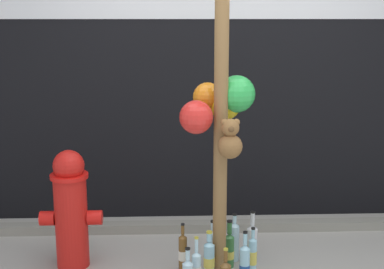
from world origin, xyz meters
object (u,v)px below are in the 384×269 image
(bottle_8, at_px, (234,240))
(memorial_post, at_px, (221,79))
(bottle_5, at_px, (245,267))
(bottle_10, at_px, (213,245))
(bottle_2, at_px, (252,242))
(bottle_3, at_px, (183,253))
(bottle_9, at_px, (229,249))
(bottle_1, at_px, (209,260))
(bottle_6, at_px, (253,256))
(fire_hydrant, at_px, (71,208))
(bottle_4, at_px, (196,269))

(bottle_8, bearing_deg, memorial_post, -123.77)
(bottle_5, height_order, bottle_10, bottle_5)
(bottle_2, xyz_separation_m, bottle_3, (-0.52, -0.15, -0.01))
(bottle_3, relative_size, bottle_9, 1.04)
(bottle_1, distance_m, bottle_5, 0.27)
(memorial_post, distance_m, bottle_9, 1.28)
(bottle_8, height_order, bottle_10, bottle_8)
(bottle_2, xyz_separation_m, bottle_6, (-0.03, -0.22, -0.01))
(bottle_3, relative_size, bottle_6, 1.02)
(bottle_3, distance_m, bottle_10, 0.27)
(bottle_1, bearing_deg, bottle_5, -31.40)
(fire_hydrant, height_order, bottle_2, fire_hydrant)
(bottle_1, distance_m, bottle_9, 0.25)
(bottle_4, bearing_deg, bottle_1, 49.38)
(bottle_2, height_order, bottle_3, bottle_2)
(bottle_1, xyz_separation_m, bottle_6, (0.31, 0.03, 0.00))
(bottle_1, relative_size, bottle_10, 1.06)
(bottle_4, bearing_deg, bottle_5, -5.43)
(bottle_9, bearing_deg, memorial_post, -132.67)
(bottle_3, bearing_deg, bottle_10, 31.93)
(memorial_post, distance_m, bottle_4, 1.30)
(bottle_5, xyz_separation_m, bottle_8, (-0.02, 0.44, -0.00))
(bottle_4, xyz_separation_m, bottle_6, (0.40, 0.14, 0.02))
(fire_hydrant, relative_size, bottle_8, 2.37)
(bottle_2, distance_m, bottle_4, 0.57)
(bottle_9, bearing_deg, bottle_1, -129.80)
(bottle_3, bearing_deg, bottle_1, -30.65)
(bottle_2, bearing_deg, bottle_1, -143.26)
(bottle_4, height_order, bottle_10, bottle_4)
(bottle_3, height_order, bottle_10, bottle_3)
(bottle_2, height_order, bottle_5, bottle_5)
(memorial_post, distance_m, fire_hydrant, 1.45)
(bottle_3, xyz_separation_m, bottle_10, (0.23, 0.14, -0.01))
(bottle_1, height_order, bottle_5, bottle_5)
(bottle_8, bearing_deg, bottle_9, -114.68)
(memorial_post, distance_m, bottle_1, 1.26)
(bottle_4, bearing_deg, bottle_8, 53.44)
(bottle_4, relative_size, bottle_5, 0.89)
(bottle_1, height_order, bottle_4, bottle_4)
(bottle_1, xyz_separation_m, bottle_4, (-0.09, -0.11, -0.01))
(bottle_5, distance_m, bottle_9, 0.34)
(bottle_4, bearing_deg, bottle_3, 111.99)
(bottle_1, relative_size, bottle_5, 0.87)
(bottle_4, bearing_deg, fire_hydrant, 157.56)
(bottle_2, distance_m, bottle_6, 0.23)
(bottle_5, xyz_separation_m, bottle_9, (-0.07, 0.34, -0.02))
(bottle_6, bearing_deg, memorial_post, 161.77)
(bottle_2, xyz_separation_m, bottle_9, (-0.18, -0.06, -0.03))
(fire_hydrant, xyz_separation_m, bottle_5, (1.23, -0.40, -0.28))
(bottle_3, xyz_separation_m, bottle_8, (0.39, 0.20, 0.01))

